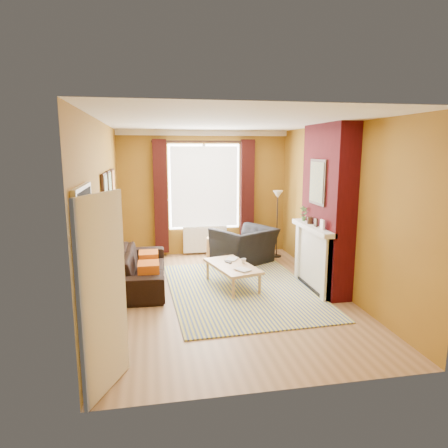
{
  "coord_description": "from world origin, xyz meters",
  "views": [
    {
      "loc": [
        -1.2,
        -6.22,
        2.39
      ],
      "look_at": [
        0.0,
        0.25,
        1.15
      ],
      "focal_mm": 32.0,
      "sensor_mm": 36.0,
      "label": 1
    }
  ],
  "objects": [
    {
      "name": "sofa",
      "position": [
        -1.42,
        0.74,
        0.31
      ],
      "size": [
        0.91,
        2.18,
        0.63
      ],
      "primitive_type": "imported",
      "rotation": [
        0.0,
        0.0,
        1.54
      ],
      "color": "black",
      "rests_on": "ground"
    },
    {
      "name": "book_b",
      "position": [
        0.13,
        0.71,
        0.41
      ],
      "size": [
        0.31,
        0.33,
        0.02
      ],
      "primitive_type": "imported",
      "rotation": [
        0.0,
        0.0,
        -0.51
      ],
      "color": "#999999",
      "rests_on": "coffee_table"
    },
    {
      "name": "ground",
      "position": [
        0.0,
        0.0,
        0.0
      ],
      "size": [
        5.5,
        5.5,
        0.0
      ],
      "primitive_type": "plane",
      "color": "brown",
      "rests_on": "ground"
    },
    {
      "name": "room_walls",
      "position": [
        0.64,
        0.28,
        1.39
      ],
      "size": [
        3.82,
        5.54,
        2.83
      ],
      "color": "#8F641B",
      "rests_on": "ground"
    },
    {
      "name": "book_a",
      "position": [
        0.19,
        -0.06,
        0.42
      ],
      "size": [
        0.29,
        0.31,
        0.02
      ],
      "primitive_type": "imported",
      "rotation": [
        0.0,
        0.0,
        0.54
      ],
      "color": "#999999",
      "rests_on": "coffee_table"
    },
    {
      "name": "tv_remote",
      "position": [
        0.12,
        0.47,
        0.41
      ],
      "size": [
        0.11,
        0.15,
        0.02
      ],
      "rotation": [
        0.0,
        0.0,
        0.51
      ],
      "color": "#29292C",
      "rests_on": "coffee_table"
    },
    {
      "name": "coffee_table",
      "position": [
        0.16,
        0.34,
        0.36
      ],
      "size": [
        0.88,
        1.32,
        0.4
      ],
      "rotation": [
        0.0,
        0.0,
        0.25
      ],
      "color": "tan",
      "rests_on": "ground"
    },
    {
      "name": "floor_lamp",
      "position": [
        1.55,
        2.13,
        1.18
      ],
      "size": [
        0.26,
        0.26,
        1.49
      ],
      "rotation": [
        0.0,
        0.0,
        -0.22
      ],
      "color": "black",
      "rests_on": "ground"
    },
    {
      "name": "striped_rug",
      "position": [
        0.29,
        0.16,
        0.01
      ],
      "size": [
        2.53,
        3.41,
        0.02
      ],
      "rotation": [
        0.0,
        0.0,
        0.04
      ],
      "color": "#344B90",
      "rests_on": "ground"
    },
    {
      "name": "wicker_stool",
      "position": [
        0.15,
        2.04,
        0.26
      ],
      "size": [
        0.5,
        0.5,
        0.51
      ],
      "rotation": [
        0.0,
        0.0,
        -0.25
      ],
      "color": "#A57A47",
      "rests_on": "ground"
    },
    {
      "name": "armchair",
      "position": [
        0.71,
        1.76,
        0.38
      ],
      "size": [
        1.51,
        1.46,
        0.76
      ],
      "primitive_type": "imported",
      "rotation": [
        0.0,
        0.0,
        3.67
      ],
      "color": "black",
      "rests_on": "ground"
    },
    {
      "name": "mug",
      "position": [
        0.38,
        0.4,
        0.45
      ],
      "size": [
        0.12,
        0.12,
        0.08
      ],
      "primitive_type": "imported",
      "rotation": [
        0.0,
        0.0,
        0.54
      ],
      "color": "#999999",
      "rests_on": "coffee_table"
    }
  ]
}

